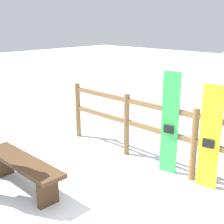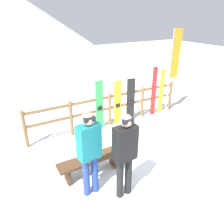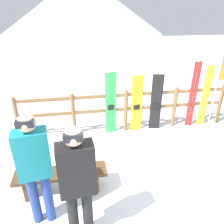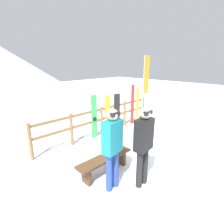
{
  "view_description": "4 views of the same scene",
  "coord_description": "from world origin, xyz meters",
  "px_view_note": "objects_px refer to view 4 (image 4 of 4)",
  "views": [
    {
      "loc": [
        2.08,
        -1.73,
        2.29
      ],
      "look_at": [
        -0.68,
        1.11,
        1.13
      ],
      "focal_mm": 50.0,
      "sensor_mm": 36.0,
      "label": 1
    },
    {
      "loc": [
        -3.17,
        -3.49,
        3.41
      ],
      "look_at": [
        -0.51,
        1.11,
        0.99
      ],
      "focal_mm": 35.0,
      "sensor_mm": 36.0,
      "label": 2
    },
    {
      "loc": [
        -1.17,
        -2.73,
        2.98
      ],
      "look_at": [
        -0.52,
        1.14,
        1.05
      ],
      "focal_mm": 35.0,
      "sensor_mm": 36.0,
      "label": 3
    },
    {
      "loc": [
        -4.1,
        -2.61,
        2.69
      ],
      "look_at": [
        -0.31,
        1.26,
        1.13
      ],
      "focal_mm": 28.0,
      "sensor_mm": 36.0,
      "label": 4
    }
  ],
  "objects_px": {
    "bench": "(105,161)",
    "ski_pair_yellow": "(137,105)",
    "snowboard_black_stripe": "(117,112)",
    "person_teal": "(112,144)",
    "ski_pair_red": "(132,105)",
    "snowboard_yellow": "(108,115)",
    "person_black": "(143,142)",
    "rental_flag": "(145,81)",
    "snowboard_green": "(94,117)"
  },
  "relations": [
    {
      "from": "snowboard_yellow",
      "to": "person_teal",
      "type": "bearing_deg",
      "value": -131.31
    },
    {
      "from": "ski_pair_yellow",
      "to": "person_black",
      "type": "bearing_deg",
      "value": -140.82
    },
    {
      "from": "person_teal",
      "to": "person_black",
      "type": "bearing_deg",
      "value": -34.12
    },
    {
      "from": "snowboard_green",
      "to": "ski_pair_yellow",
      "type": "distance_m",
      "value": 2.5
    },
    {
      "from": "person_teal",
      "to": "rental_flag",
      "type": "bearing_deg",
      "value": 27.53
    },
    {
      "from": "ski_pair_yellow",
      "to": "rental_flag",
      "type": "distance_m",
      "value": 1.1
    },
    {
      "from": "person_black",
      "to": "ski_pair_yellow",
      "type": "xyz_separation_m",
      "value": [
        3.36,
        2.74,
        -0.24
      ]
    },
    {
      "from": "rental_flag",
      "to": "bench",
      "type": "bearing_deg",
      "value": -157.09
    },
    {
      "from": "person_black",
      "to": "person_teal",
      "type": "bearing_deg",
      "value": 145.88
    },
    {
      "from": "person_teal",
      "to": "snowboard_green",
      "type": "height_order",
      "value": "person_teal"
    },
    {
      "from": "snowboard_green",
      "to": "bench",
      "type": "bearing_deg",
      "value": -122.21
    },
    {
      "from": "ski_pair_red",
      "to": "rental_flag",
      "type": "xyz_separation_m",
      "value": [
        0.58,
        -0.2,
        1.0
      ]
    },
    {
      "from": "person_teal",
      "to": "ski_pair_red",
      "type": "bearing_deg",
      "value": 33.54
    },
    {
      "from": "person_black",
      "to": "snowboard_yellow",
      "type": "distance_m",
      "value": 3.14
    },
    {
      "from": "bench",
      "to": "ski_pair_red",
      "type": "xyz_separation_m",
      "value": [
        3.3,
        1.84,
        0.54
      ]
    },
    {
      "from": "bench",
      "to": "ski_pair_red",
      "type": "height_order",
      "value": "ski_pair_red"
    },
    {
      "from": "snowboard_yellow",
      "to": "rental_flag",
      "type": "distance_m",
      "value": 2.37
    },
    {
      "from": "snowboard_black_stripe",
      "to": "snowboard_yellow",
      "type": "bearing_deg",
      "value": 180.0
    },
    {
      "from": "snowboard_green",
      "to": "snowboard_black_stripe",
      "type": "relative_size",
      "value": 1.07
    },
    {
      "from": "snowboard_black_stripe",
      "to": "ski_pair_yellow",
      "type": "relative_size",
      "value": 0.91
    },
    {
      "from": "ski_pair_red",
      "to": "bench",
      "type": "bearing_deg",
      "value": -150.84
    },
    {
      "from": "bench",
      "to": "person_black",
      "type": "relative_size",
      "value": 0.86
    },
    {
      "from": "snowboard_green",
      "to": "snowboard_yellow",
      "type": "bearing_deg",
      "value": -0.01
    },
    {
      "from": "person_teal",
      "to": "ski_pair_yellow",
      "type": "distance_m",
      "value": 4.58
    },
    {
      "from": "person_black",
      "to": "ski_pair_red",
      "type": "relative_size",
      "value": 1.03
    },
    {
      "from": "bench",
      "to": "person_teal",
      "type": "bearing_deg",
      "value": -116.6
    },
    {
      "from": "bench",
      "to": "ski_pair_yellow",
      "type": "height_order",
      "value": "ski_pair_yellow"
    },
    {
      "from": "snowboard_yellow",
      "to": "snowboard_black_stripe",
      "type": "height_order",
      "value": "snowboard_yellow"
    },
    {
      "from": "snowboard_yellow",
      "to": "ski_pair_yellow",
      "type": "xyz_separation_m",
      "value": [
        1.84,
        0.0,
        0.08
      ]
    },
    {
      "from": "snowboard_green",
      "to": "person_teal",
      "type": "bearing_deg",
      "value": -121.03
    },
    {
      "from": "person_black",
      "to": "snowboard_green",
      "type": "bearing_deg",
      "value": 72.52
    },
    {
      "from": "person_black",
      "to": "rental_flag",
      "type": "xyz_separation_m",
      "value": [
        3.59,
        2.54,
        0.82
      ]
    },
    {
      "from": "person_teal",
      "to": "ski_pair_red",
      "type": "relative_size",
      "value": 1.03
    },
    {
      "from": "person_teal",
      "to": "snowboard_yellow",
      "type": "distance_m",
      "value": 3.16
    },
    {
      "from": "bench",
      "to": "snowboard_green",
      "type": "relative_size",
      "value": 0.97
    },
    {
      "from": "ski_pair_red",
      "to": "ski_pair_yellow",
      "type": "xyz_separation_m",
      "value": [
        0.35,
        0.0,
        -0.06
      ]
    },
    {
      "from": "snowboard_yellow",
      "to": "ski_pair_yellow",
      "type": "relative_size",
      "value": 0.91
    },
    {
      "from": "snowboard_yellow",
      "to": "snowboard_black_stripe",
      "type": "distance_m",
      "value": 0.51
    },
    {
      "from": "bench",
      "to": "ski_pair_red",
      "type": "distance_m",
      "value": 3.82
    },
    {
      "from": "ski_pair_red",
      "to": "snowboard_green",
      "type": "bearing_deg",
      "value": -179.91
    },
    {
      "from": "bench",
      "to": "snowboard_black_stripe",
      "type": "bearing_deg",
      "value": 38.4
    },
    {
      "from": "snowboard_black_stripe",
      "to": "ski_pair_yellow",
      "type": "height_order",
      "value": "ski_pair_yellow"
    },
    {
      "from": "person_teal",
      "to": "rental_flag",
      "type": "xyz_separation_m",
      "value": [
        4.14,
        2.16,
        0.81
      ]
    },
    {
      "from": "ski_pair_red",
      "to": "snowboard_black_stripe",
      "type": "bearing_deg",
      "value": -179.8
    },
    {
      "from": "person_black",
      "to": "rental_flag",
      "type": "height_order",
      "value": "rental_flag"
    },
    {
      "from": "ski_pair_red",
      "to": "rental_flag",
      "type": "relative_size",
      "value": 0.59
    },
    {
      "from": "snowboard_green",
      "to": "ski_pair_red",
      "type": "xyz_separation_m",
      "value": [
        2.14,
        0.0,
        0.09
      ]
    },
    {
      "from": "bench",
      "to": "person_black",
      "type": "height_order",
      "value": "person_black"
    },
    {
      "from": "snowboard_yellow",
      "to": "snowboard_black_stripe",
      "type": "xyz_separation_m",
      "value": [
        0.51,
        -0.0,
        -0.0
      ]
    },
    {
      "from": "ski_pair_red",
      "to": "snowboard_yellow",
      "type": "bearing_deg",
      "value": -179.87
    }
  ]
}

